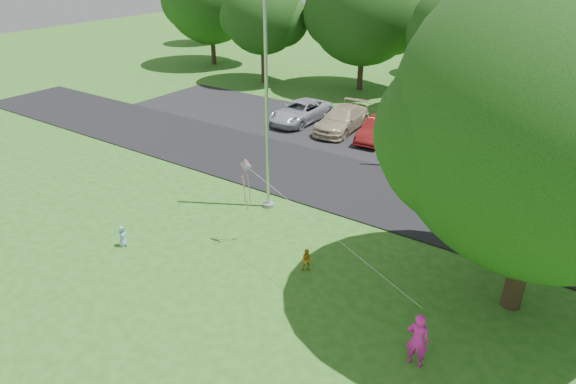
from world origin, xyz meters
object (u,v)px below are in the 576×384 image
Objects in this scene: trash_can at (417,169)px; kite at (251,181)px; street_lamp at (422,99)px; child_yellow at (307,260)px; child_blue at (123,236)px; flagpole at (267,116)px; big_tree at (548,128)px; woman at (418,340)px.

trash_can is 10.32m from kite.
street_lamp reaches higher than child_yellow.
child_yellow reaches higher than child_blue.
big_tree is at bearing -6.16° from flagpole.
flagpole is 0.93× the size of big_tree.
child_blue is 5.55m from kite.
child_blue is at bearing -160.20° from big_tree.
street_lamp is 7.13× the size of child_blue.
woman is 11.70m from child_blue.
child_yellow is at bearing -37.83° from flagpole.
big_tree is 15.06m from child_blue.
big_tree reaches higher than trash_can.
street_lamp is at bearing 117.98° from trash_can.
child_yellow is 3.54m from kite.
flagpole is at bearing -122.20° from trash_can.
big_tree is 9.79m from kite.
trash_can is 0.54× the size of woman.
kite is (-2.64, 0.23, 2.34)m from child_yellow.
street_lamp is 14.46m from woman.
big_tree is 1.32× the size of kite.
kite reaches higher than child_blue.
big_tree is 12.27× the size of child_yellow.
big_tree is at bearing -51.25° from trash_can.
woman is 0.21× the size of kite.
trash_can is at bearing 70.57° from kite.
trash_can is 0.09× the size of big_tree.
street_lamp is 6.65× the size of trash_can.
flagpole is at bearing 173.84° from big_tree.
flagpole is 10.91× the size of trash_can.
child_yellow is (0.51, -11.05, -3.22)m from street_lamp.
kite is (-2.14, -10.82, -0.88)m from street_lamp.
street_lamp reaches higher than woman.
flagpole is at bearing 112.87° from kite.
big_tree reaches higher than woman.
flagpole is 11.71× the size of child_blue.
street_lamp is at bearing -76.96° from woman.
big_tree is at bearing -119.04° from woman.
street_lamp is at bearing -16.96° from child_blue.
woman is 8.14m from kite.
kite is (-2.74, -9.67, 2.32)m from trash_can.
kite reaches higher than woman.
big_tree is at bearing 7.89° from kite.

